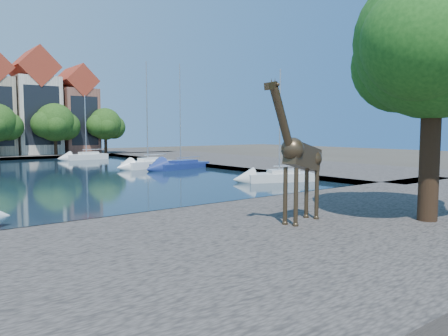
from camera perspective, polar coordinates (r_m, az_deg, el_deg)
The scene contains 14 objects.
ground at distance 21.26m, azimuth -7.87°, elevation -6.69°, with size 160.00×160.00×0.00m, color #38332B.
water_basin at distance 43.55m, azimuth -23.74°, elevation -1.03°, with size 38.00×50.00×0.08m, color black.
near_quay at distance 15.67m, azimuth 5.12°, elevation -9.96°, with size 50.00×14.00×0.50m, color #534D48.
right_quay at distance 55.09m, azimuth 2.37°, elevation 0.79°, with size 14.00×52.00×0.50m, color #534D48.
plane_tree at distance 20.37m, azimuth 25.92°, elevation 14.06°, with size 8.32×6.40×10.62m.
townhouse_east_mid at distance 76.54m, azimuth -23.54°, elevation 7.44°, with size 6.43×9.18×16.65m.
townhouse_east_end at distance 78.34m, azimuth -18.86°, elevation 6.79°, with size 5.44×9.18×14.43m.
far_tree_east at distance 71.58m, azimuth -21.13°, elevation 5.42°, with size 7.54×5.80×7.84m.
far_tree_far_east at distance 74.25m, azimuth -15.18°, elevation 5.43°, with size 6.76×5.20×7.36m.
giraffe_statue at distance 17.91m, azimuth 9.77°, elevation 1.55°, with size 3.87×1.30×5.57m.
sailboat_right_a at distance 36.04m, azimuth 7.23°, elevation -0.91°, with size 5.83×3.92×9.09m.
sailboat_right_b at distance 47.97m, azimuth -5.68°, elevation 0.52°, with size 7.34×4.09×11.29m.
sailboat_right_c at distance 48.92m, azimuth -9.92°, elevation 0.74°, with size 6.02×3.13×11.61m.
sailboat_right_d at distance 65.20m, azimuth -17.54°, elevation 1.58°, with size 5.93×2.45×9.09m.
Camera 1 is at (-10.29, -18.11, 4.29)m, focal length 35.00 mm.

